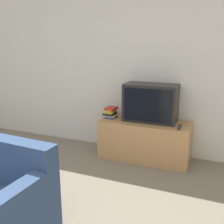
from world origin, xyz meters
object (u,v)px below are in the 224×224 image
object	(u,v)px
television	(151,103)
book_stack	(110,112)
tv_stand	(144,140)
remote_on_stand	(179,127)

from	to	relation	value
television	book_stack	bearing A→B (deg)	-174.68
tv_stand	television	world-z (taller)	television
book_stack	remote_on_stand	xyz separation A→B (m)	(1.03, -0.13, -0.07)
television	book_stack	world-z (taller)	television
television	remote_on_stand	bearing A→B (deg)	-23.06
television	remote_on_stand	size ratio (longest dim) A/B	4.03
television	remote_on_stand	xyz separation A→B (m)	(0.44, -0.19, -0.25)
remote_on_stand	television	bearing A→B (deg)	156.94
television	book_stack	xyz separation A→B (m)	(-0.59, -0.05, -0.18)
tv_stand	book_stack	bearing A→B (deg)	178.40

